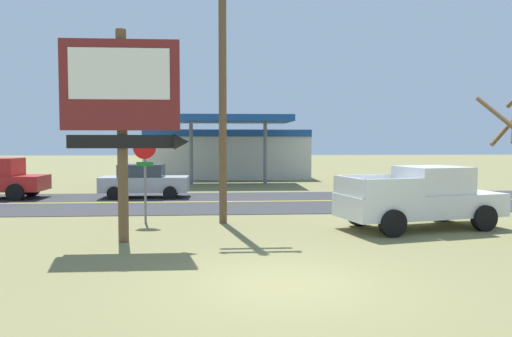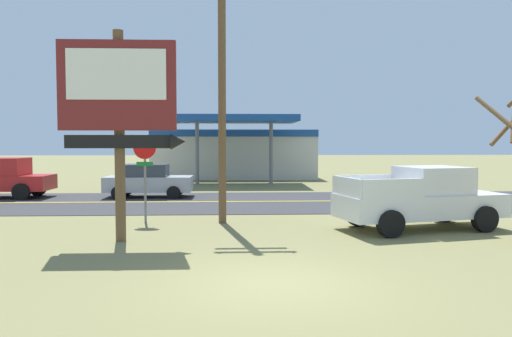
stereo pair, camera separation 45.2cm
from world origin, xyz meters
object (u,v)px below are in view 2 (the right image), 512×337
motel_sign (120,102)px  stop_sign (145,163)px  gas_station (234,152)px  utility_pole (222,80)px  pickup_white_parked_on_lawn (422,199)px  car_silver_near_lane (148,181)px

motel_sign → stop_sign: motel_sign is taller
gas_station → stop_sign: bearing=-98.1°
utility_pole → pickup_white_parked_on_lawn: bearing=-12.8°
motel_sign → gas_station: (3.04, 24.21, -1.86)m
stop_sign → pickup_white_parked_on_lawn: 9.11m
motel_sign → stop_sign: (0.05, 3.26, -1.78)m
pickup_white_parked_on_lawn → utility_pole: bearing=167.2°
gas_station → pickup_white_parked_on_lawn: bearing=-75.3°
stop_sign → car_silver_near_lane: stop_sign is taller
stop_sign → car_silver_near_lane: (-1.23, 7.61, -1.20)m
motel_sign → pickup_white_parked_on_lawn: motel_sign is taller
stop_sign → motel_sign: bearing=-90.9°
gas_station → car_silver_near_lane: (-4.21, -13.35, -1.11)m
stop_sign → car_silver_near_lane: size_ratio=0.70×
motel_sign → pickup_white_parked_on_lawn: bearing=10.5°
stop_sign → utility_pole: bearing=-3.8°
car_silver_near_lane → gas_station: bearing=72.5°
motel_sign → gas_station: size_ratio=0.48×
motel_sign → pickup_white_parked_on_lawn: 9.54m
stop_sign → car_silver_near_lane: bearing=99.1°
motel_sign → stop_sign: size_ratio=1.95×
gas_station → utility_pole: bearing=-91.0°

